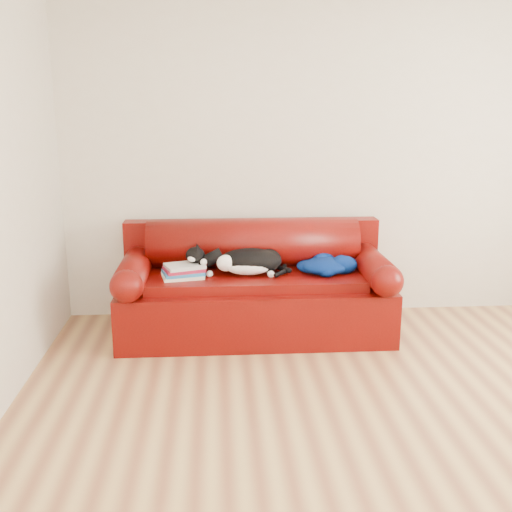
{
  "coord_description": "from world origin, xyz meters",
  "views": [
    {
      "loc": [
        -0.98,
        -3.01,
        1.78
      ],
      "look_at": [
        -0.68,
        1.35,
        0.67
      ],
      "focal_mm": 42.0,
      "sensor_mm": 36.0,
      "label": 1
    }
  ],
  "objects_px": {
    "sofa_base": "(255,304)",
    "book_stack": "(184,271)",
    "blanket": "(326,265)",
    "cat": "(249,262)"
  },
  "relations": [
    {
      "from": "book_stack",
      "to": "blanket",
      "type": "relative_size",
      "value": 0.66
    },
    {
      "from": "book_stack",
      "to": "blanket",
      "type": "distance_m",
      "value": 1.11
    },
    {
      "from": "blanket",
      "to": "cat",
      "type": "bearing_deg",
      "value": -177.8
    },
    {
      "from": "sofa_base",
      "to": "cat",
      "type": "bearing_deg",
      "value": -132.64
    },
    {
      "from": "book_stack",
      "to": "cat",
      "type": "relative_size",
      "value": 0.47
    },
    {
      "from": "sofa_base",
      "to": "book_stack",
      "type": "relative_size",
      "value": 6.13
    },
    {
      "from": "sofa_base",
      "to": "blanket",
      "type": "distance_m",
      "value": 0.65
    },
    {
      "from": "book_stack",
      "to": "blanket",
      "type": "height_order",
      "value": "blanket"
    },
    {
      "from": "sofa_base",
      "to": "book_stack",
      "type": "height_order",
      "value": "book_stack"
    },
    {
      "from": "sofa_base",
      "to": "blanket",
      "type": "xyz_separation_m",
      "value": [
        0.56,
        -0.03,
        0.32
      ]
    }
  ]
}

